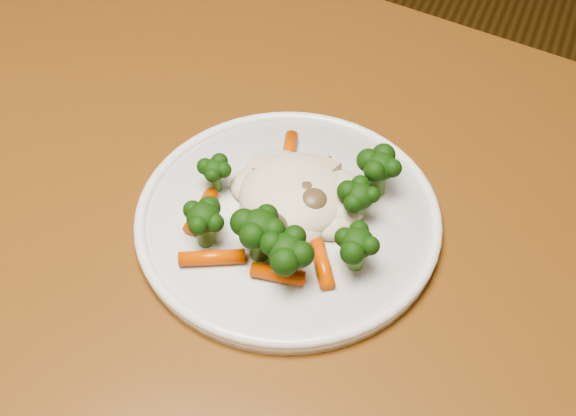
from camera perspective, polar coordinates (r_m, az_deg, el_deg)
The scene contains 3 objects.
dining_table at distance 0.65m, azimuth -2.27°, elevation -10.74°, with size 1.35×1.00×0.75m.
plate at distance 0.61m, azimuth 0.00°, elevation -0.89°, with size 0.26×0.26×0.01m, color white.
meal at distance 0.58m, azimuth 0.58°, elevation 0.20°, with size 0.18×0.17×0.04m.
Camera 1 is at (0.20, -0.63, 1.22)m, focal length 45.00 mm.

